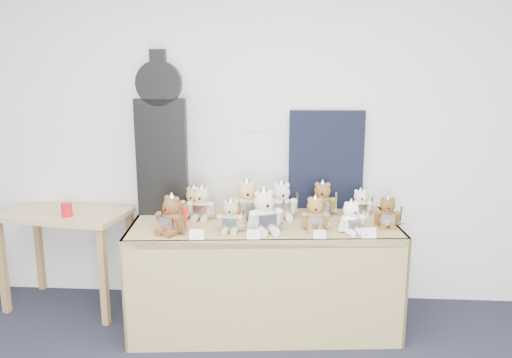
# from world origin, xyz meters

# --- Properties ---
(room_shell) EXTENTS (6.00, 6.00, 6.00)m
(room_shell) POSITION_xyz_m (0.09, 2.49, 1.54)
(room_shell) COLOR white
(room_shell) RESTS_ON floor
(display_table) EXTENTS (1.97, 0.97, 0.79)m
(display_table) POSITION_xyz_m (0.20, 1.93, 0.62)
(display_table) COLOR olive
(display_table) RESTS_ON floor
(side_table) EXTENTS (1.02, 0.67, 0.79)m
(side_table) POSITION_xyz_m (-1.38, 2.19, 0.66)
(side_table) COLOR tan
(side_table) RESTS_ON floor
(guitar_case) EXTENTS (0.38, 0.13, 1.22)m
(guitar_case) POSITION_xyz_m (-0.59, 2.18, 1.39)
(guitar_case) COLOR black
(guitar_case) RESTS_ON display_table
(navy_board) EXTENTS (0.58, 0.04, 0.78)m
(navy_board) POSITION_xyz_m (0.66, 2.41, 1.18)
(navy_board) COLOR black
(navy_board) RESTS_ON display_table
(red_cup) EXTENTS (0.08, 0.08, 0.11)m
(red_cup) POSITION_xyz_m (-1.30, 2.07, 0.84)
(red_cup) COLOR red
(red_cup) RESTS_ON side_table
(teddy_front_far_left) EXTENTS (0.23, 0.24, 0.30)m
(teddy_front_far_left) POSITION_xyz_m (-0.41, 1.72, 0.91)
(teddy_front_far_left) COLOR brown
(teddy_front_far_left) RESTS_ON display_table
(teddy_front_left) EXTENTS (0.20, 0.17, 0.25)m
(teddy_front_left) POSITION_xyz_m (-0.02, 1.79, 0.89)
(teddy_front_left) COLOR tan
(teddy_front_left) RESTS_ON display_table
(teddy_front_centre) EXTENTS (0.27, 0.26, 0.33)m
(teddy_front_centre) POSITION_xyz_m (0.20, 1.79, 0.92)
(teddy_front_centre) COLOR silver
(teddy_front_centre) RESTS_ON display_table
(teddy_front_right) EXTENTS (0.21, 0.17, 0.26)m
(teddy_front_right) POSITION_xyz_m (0.55, 1.85, 0.90)
(teddy_front_right) COLOR olive
(teddy_front_right) RESTS_ON display_table
(teddy_front_far_right) EXTENTS (0.21, 0.20, 0.25)m
(teddy_front_far_right) POSITION_xyz_m (0.79, 1.81, 0.89)
(teddy_front_far_right) COLOR white
(teddy_front_far_right) RESTS_ON display_table
(teddy_front_end) EXTENTS (0.20, 0.16, 0.24)m
(teddy_front_end) POSITION_xyz_m (1.06, 1.96, 0.89)
(teddy_front_end) COLOR brown
(teddy_front_end) RESTS_ON display_table
(teddy_back_left) EXTENTS (0.23, 0.19, 0.28)m
(teddy_back_left) POSITION_xyz_m (-0.27, 2.06, 0.90)
(teddy_back_left) COLOR tan
(teddy_back_left) RESTS_ON display_table
(teddy_back_centre_left) EXTENTS (0.27, 0.23, 0.33)m
(teddy_back_centre_left) POSITION_xyz_m (0.06, 2.10, 0.92)
(teddy_back_centre_left) COLOR tan
(teddy_back_centre_left) RESTS_ON display_table
(teddy_back_centre_right) EXTENTS (0.25, 0.23, 0.30)m
(teddy_back_centre_right) POSITION_xyz_m (0.31, 2.14, 0.91)
(teddy_back_centre_right) COLOR silver
(teddy_back_centre_right) RESTS_ON display_table
(teddy_back_right) EXTENTS (0.23, 0.20, 0.29)m
(teddy_back_right) POSITION_xyz_m (0.62, 2.24, 0.91)
(teddy_back_right) COLOR brown
(teddy_back_right) RESTS_ON display_table
(teddy_back_end) EXTENTS (0.19, 0.16, 0.23)m
(teddy_back_end) POSITION_xyz_m (0.91, 2.24, 0.88)
(teddy_back_end) COLOR silver
(teddy_back_end) RESTS_ON display_table
(teddy_back_far_left) EXTENTS (0.21, 0.19, 0.26)m
(teddy_back_far_left) POSITION_xyz_m (-0.34, 2.10, 0.90)
(teddy_back_far_left) COLOR #9E814A
(teddy_back_far_left) RESTS_ON display_table
(entry_card_a) EXTENTS (0.10, 0.03, 0.07)m
(entry_card_a) POSITION_xyz_m (-0.22, 1.59, 0.83)
(entry_card_a) COLOR silver
(entry_card_a) RESTS_ON display_table
(entry_card_b) EXTENTS (0.09, 0.03, 0.06)m
(entry_card_b) POSITION_xyz_m (0.14, 1.62, 0.83)
(entry_card_b) COLOR silver
(entry_card_b) RESTS_ON display_table
(entry_card_c) EXTENTS (0.08, 0.03, 0.06)m
(entry_card_c) POSITION_xyz_m (0.57, 1.66, 0.82)
(entry_card_c) COLOR silver
(entry_card_c) RESTS_ON display_table
(entry_card_d) EXTENTS (0.10, 0.03, 0.07)m
(entry_card_d) POSITION_xyz_m (0.89, 1.69, 0.83)
(entry_card_d) COLOR silver
(entry_card_d) RESTS_ON display_table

